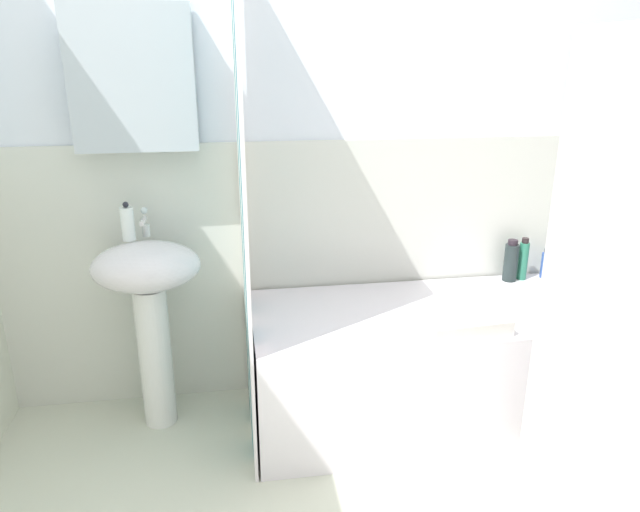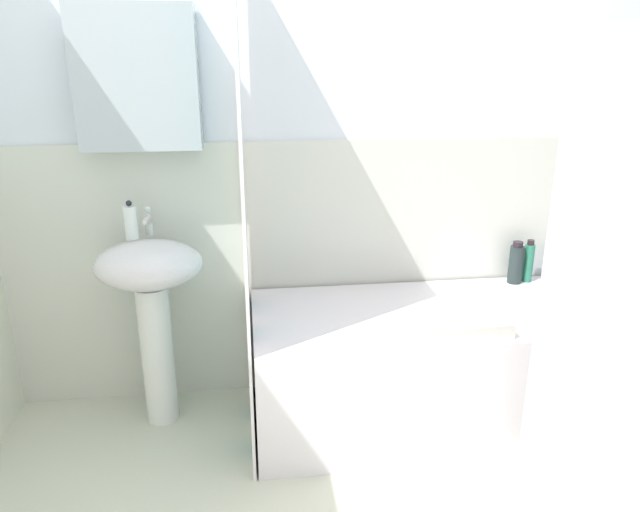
# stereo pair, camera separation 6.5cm
# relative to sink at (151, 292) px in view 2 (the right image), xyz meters

# --- Properties ---
(wall_back_tiled) EXTENTS (3.60, 0.18, 2.40)m
(wall_back_tiled) POSITION_rel_sink_xyz_m (0.82, 0.23, 0.53)
(wall_back_tiled) COLOR white
(wall_back_tiled) RESTS_ON ground_plane
(sink) EXTENTS (0.44, 0.34, 0.83)m
(sink) POSITION_rel_sink_xyz_m (0.00, 0.00, 0.00)
(sink) COLOR white
(sink) RESTS_ON ground_plane
(faucet) EXTENTS (0.03, 0.12, 0.12)m
(faucet) POSITION_rel_sink_xyz_m (-0.00, 0.08, 0.28)
(faucet) COLOR silver
(faucet) RESTS_ON sink
(soap_dispenser) EXTENTS (0.05, 0.05, 0.16)m
(soap_dispenser) POSITION_rel_sink_xyz_m (-0.06, 0.05, 0.29)
(soap_dispenser) COLOR white
(soap_dispenser) RESTS_ON sink
(bathtub) EXTENTS (1.54, 0.67, 0.52)m
(bathtub) POSITION_rel_sink_xyz_m (1.18, -0.14, -0.35)
(bathtub) COLOR white
(bathtub) RESTS_ON ground_plane
(shower_curtain) EXTENTS (0.01, 0.67, 2.00)m
(shower_curtain) POSITION_rel_sink_xyz_m (0.40, -0.14, 0.39)
(shower_curtain) COLOR white
(shower_curtain) RESTS_ON ground_plane
(body_wash_bottle) EXTENTS (0.05, 0.05, 0.15)m
(body_wash_bottle) POSITION_rel_sink_xyz_m (1.85, 0.13, -0.02)
(body_wash_bottle) COLOR #3052A5
(body_wash_bottle) RESTS_ON bathtub
(lotion_bottle) EXTENTS (0.05, 0.05, 0.21)m
(lotion_bottle) POSITION_rel_sink_xyz_m (1.73, 0.13, 0.01)
(lotion_bottle) COLOR #2A785B
(lotion_bottle) RESTS_ON bathtub
(conditioner_bottle) EXTENTS (0.07, 0.07, 0.20)m
(conditioner_bottle) POSITION_rel_sink_xyz_m (1.66, 0.12, 0.01)
(conditioner_bottle) COLOR #253030
(conditioner_bottle) RESTS_ON bathtub
(towel_folded) EXTENTS (0.34, 0.25, 0.06)m
(towel_folded) POSITION_rel_sink_xyz_m (1.24, -0.34, -0.06)
(towel_folded) COLOR silver
(towel_folded) RESTS_ON bathtub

